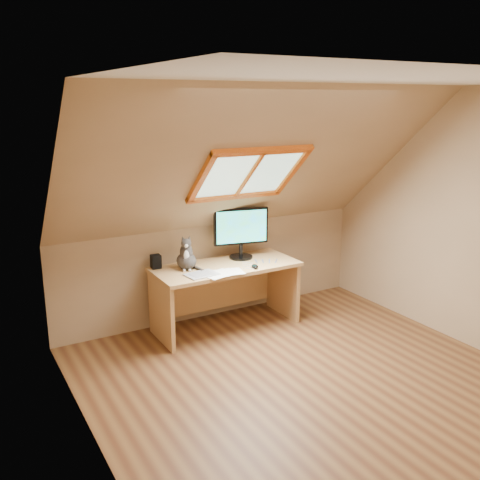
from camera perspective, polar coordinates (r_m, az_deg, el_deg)
ground at (r=4.60m, az=7.72°, el=-15.04°), size 3.50×3.50×0.00m
room_shell at (r=4.01m, az=9.22°, el=2.43°), size 3.52×3.52×2.41m
desk at (r=5.49m, az=-1.86°, el=-4.61°), size 1.47×0.64×0.67m
monitor at (r=5.51m, az=0.11°, el=1.09°), size 0.57×0.24×0.53m
cat at (r=5.22m, az=-5.75°, el=-1.82°), size 0.26×0.28×0.35m
desk_speaker at (r=5.31m, az=-8.96°, el=-2.29°), size 0.10×0.10×0.13m
graphics_tablet at (r=5.07m, az=-4.12°, el=-3.70°), size 0.32×0.24×0.01m
mouse at (r=5.26m, az=1.60°, el=-2.83°), size 0.10×0.13×0.04m
papers at (r=5.07m, az=-1.77°, el=-3.68°), size 0.35×0.30×0.01m
cables at (r=5.42m, az=2.06°, el=-2.45°), size 0.51×0.26×0.01m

